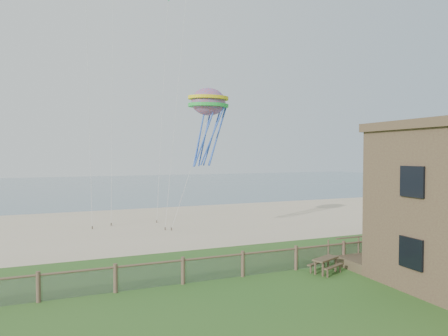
{
  "coord_description": "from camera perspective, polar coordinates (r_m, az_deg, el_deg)",
  "views": [
    {
      "loc": [
        -8.0,
        -11.41,
        5.94
      ],
      "look_at": [
        -0.18,
        8.0,
        5.21
      ],
      "focal_mm": 32.0,
      "sensor_mm": 36.0,
      "label": 1
    }
  ],
  "objects": [
    {
      "name": "chainlink_fence",
      "position": [
        19.91,
        2.7,
        -13.72
      ],
      "size": [
        36.2,
        0.2,
        1.25
      ],
      "primitive_type": null,
      "color": "brown",
      "rests_on": "ground"
    },
    {
      "name": "sand_beach",
      "position": [
        34.87,
        -8.44,
        -7.83
      ],
      "size": [
        72.0,
        20.0,
        0.02
      ],
      "primitive_type": "cube",
      "color": "#C3AF8D",
      "rests_on": "ground"
    },
    {
      "name": "ground",
      "position": [
        15.15,
        12.89,
        -21.14
      ],
      "size": [
        160.0,
        160.0,
        0.0
      ],
      "primitive_type": "plane",
      "color": "#295D20",
      "rests_on": "ground"
    },
    {
      "name": "ocean",
      "position": [
        78.05,
        -16.02,
        -2.44
      ],
      "size": [
        160.0,
        68.0,
        0.02
      ],
      "primitive_type": "cube",
      "color": "slate",
      "rests_on": "ground"
    },
    {
      "name": "octopus_kite",
      "position": [
        28.85,
        -2.23,
        6.29
      ],
      "size": [
        3.29,
        2.55,
        6.2
      ],
      "primitive_type": null,
      "rotation": [
        0.0,
        0.0,
        0.15
      ],
      "color": "#FF3228"
    },
    {
      "name": "picnic_table",
      "position": [
        21.15,
        14.3,
        -13.47
      ],
      "size": [
        1.86,
        1.66,
        0.65
      ],
      "primitive_type": null,
      "rotation": [
        0.0,
        0.0,
        0.39
      ],
      "color": "brown",
      "rests_on": "ground"
    }
  ]
}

